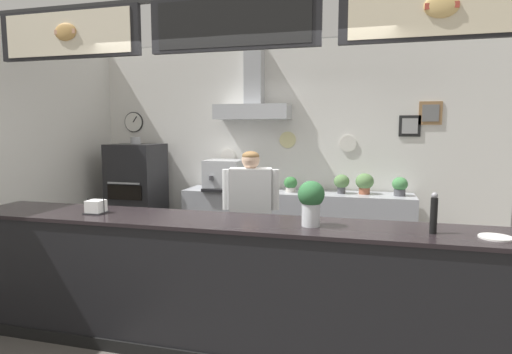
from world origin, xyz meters
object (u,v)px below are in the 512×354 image
object	(u,v)px
espresso_machine	(224,175)
potted_sage	(291,184)
potted_oregano	(342,182)
napkin_holder	(96,207)
potted_rosemary	(365,183)
condiment_plate	(496,237)
potted_basil	(400,186)
pizza_oven	(137,197)
basil_vase	(311,202)
shop_worker	(251,218)
pepper_grinder	(434,213)

from	to	relation	value
espresso_machine	potted_sage	size ratio (longest dim) A/B	2.67
potted_oregano	napkin_holder	xyz separation A→B (m)	(-1.90, -2.42, 0.03)
potted_rosemary	condiment_plate	bearing A→B (deg)	-71.31
potted_rosemary	condiment_plate	xyz separation A→B (m)	(0.84, -2.50, -0.02)
potted_basil	potted_oregano	distance (m)	0.71
potted_sage	napkin_holder	xyz separation A→B (m)	(-1.24, -2.38, 0.06)
potted_oregano	condiment_plate	distance (m)	2.71
espresso_machine	potted_sage	bearing A→B (deg)	-0.77
pizza_oven	potted_oregano	xyz separation A→B (m)	(2.87, 0.13, 0.30)
potted_sage	potted_basil	world-z (taller)	potted_basil
potted_oregano	napkin_holder	bearing A→B (deg)	-128.17
pizza_oven	napkin_holder	size ratio (longest dim) A/B	9.99
pizza_oven	potted_oregano	size ratio (longest dim) A/B	6.64
espresso_machine	napkin_holder	xyz separation A→B (m)	(-0.32, -2.39, -0.03)
potted_rosemary	condiment_plate	world-z (taller)	potted_rosemary
potted_oregano	napkin_holder	size ratio (longest dim) A/B	1.50
napkin_holder	basil_vase	bearing A→B (deg)	-0.28
potted_basil	shop_worker	bearing A→B (deg)	-142.05
basil_vase	pizza_oven	bearing A→B (deg)	140.53
espresso_machine	basil_vase	world-z (taller)	basil_vase
pizza_oven	potted_sage	world-z (taller)	pizza_oven
basil_vase	condiment_plate	bearing A→B (deg)	-1.70
shop_worker	potted_oregano	xyz separation A→B (m)	(0.87, 1.24, 0.26)
potted_basil	napkin_holder	distance (m)	3.56
potted_sage	shop_worker	bearing A→B (deg)	-100.00
shop_worker	condiment_plate	distance (m)	2.36
pizza_oven	shop_worker	size ratio (longest dim) A/B	1.08
shop_worker	potted_oregano	world-z (taller)	shop_worker
espresso_machine	potted_basil	distance (m)	2.30
basil_vase	condiment_plate	world-z (taller)	basil_vase
pepper_grinder	potted_sage	bearing A→B (deg)	120.46
shop_worker	basil_vase	size ratio (longest dim) A/B	4.56
pizza_oven	potted_rosemary	world-z (taller)	pizza_oven
espresso_machine	condiment_plate	distance (m)	3.65
pepper_grinder	basil_vase	bearing A→B (deg)	179.35
shop_worker	espresso_machine	xyz separation A→B (m)	(-0.71, 1.21, 0.31)
espresso_machine	pepper_grinder	bearing A→B (deg)	-45.90
espresso_machine	basil_vase	size ratio (longest dim) A/B	1.61
napkin_holder	potted_rosemary	bearing A→B (deg)	48.23
potted_oregano	napkin_holder	world-z (taller)	same
potted_rosemary	potted_oregano	xyz separation A→B (m)	(-0.29, -0.03, -0.00)
potted_oregano	potted_sage	bearing A→B (deg)	-176.75
shop_worker	potted_sage	distance (m)	1.24
pizza_oven	espresso_machine	world-z (taller)	pizza_oven
potted_sage	napkin_holder	world-z (taller)	napkin_holder
basil_vase	pepper_grinder	bearing A→B (deg)	-0.65
shop_worker	pepper_grinder	bearing A→B (deg)	131.33
potted_rosemary	potted_sage	world-z (taller)	potted_rosemary
espresso_machine	condiment_plate	world-z (taller)	espresso_machine
napkin_holder	basil_vase	distance (m)	1.82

